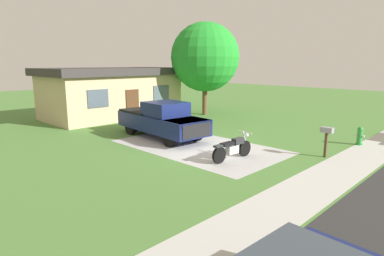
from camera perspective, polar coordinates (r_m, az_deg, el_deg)
The scene contains 9 objects.
ground_plane at distance 15.11m, azimuth 1.14°, elevation -3.30°, with size 80.00×80.00×0.00m, color #4C7B37.
driveway_pad at distance 15.11m, azimuth 1.14°, elevation -3.29°, with size 4.54×7.86×0.01m, color #B3B3B3.
sidewalk_strip at distance 11.98m, azimuth 22.64°, elevation -8.14°, with size 36.00×1.80×0.01m, color beige.
motorcycle at distance 13.11m, azimuth 7.19°, elevation -3.54°, with size 2.21×0.70×1.09m.
pickup_truck at distance 16.91m, azimuth -5.56°, elevation 1.54°, with size 2.45×5.76×1.90m.
fire_hydrant at distance 17.30m, azimuth 27.47°, elevation -1.26°, with size 0.32×0.40×0.87m.
mailbox at distance 14.33m, azimuth 22.65°, elevation -0.98°, with size 0.26×0.48×1.26m.
shade_tree at distance 24.26m, azimuth 2.32°, elevation 12.37°, with size 5.03×5.03×6.78m.
neighbor_house at distance 24.14m, azimuth -13.96°, elevation 6.20°, with size 9.60×5.60×3.50m.
Camera 1 is at (-10.60, -10.07, 3.82)m, focal length 30.25 mm.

